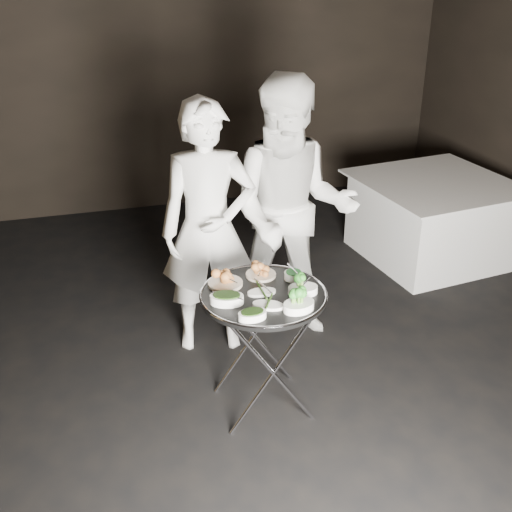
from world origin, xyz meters
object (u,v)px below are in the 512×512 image
object	(u,v)px
waiter_left	(208,230)
dining_table	(432,219)
serving_tray	(263,295)
tray_stand	(263,346)
waiter_right	(292,212)

from	to	relation	value
waiter_left	dining_table	world-z (taller)	waiter_left
waiter_left	dining_table	size ratio (longest dim) A/B	1.39
serving_tray	tray_stand	bearing A→B (deg)	-90.00
waiter_left	waiter_right	size ratio (longest dim) A/B	0.94
tray_stand	waiter_right	bearing A→B (deg)	61.03
tray_stand	waiter_right	distance (m)	1.02
serving_tray	waiter_left	bearing A→B (deg)	100.72
waiter_left	waiter_right	bearing A→B (deg)	8.73
serving_tray	dining_table	world-z (taller)	serving_tray
serving_tray	dining_table	size ratio (longest dim) A/B	0.58
waiter_right	serving_tray	bearing A→B (deg)	-100.89
serving_tray	waiter_right	size ratio (longest dim) A/B	0.39
tray_stand	waiter_right	xyz separation A→B (m)	(0.43, 0.78, 0.49)
serving_tray	dining_table	bearing A→B (deg)	38.00
tray_stand	serving_tray	distance (m)	0.34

